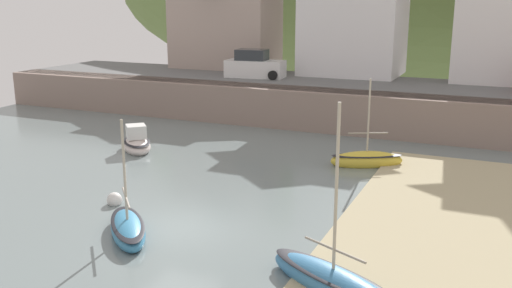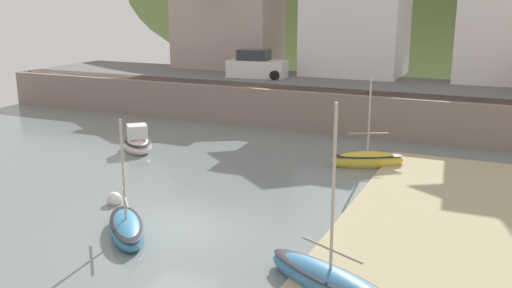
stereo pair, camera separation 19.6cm
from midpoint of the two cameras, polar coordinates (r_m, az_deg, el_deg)
name	(u,v)px [view 2 (the right image)]	position (r m, az deg, el deg)	size (l,w,h in m)	color
quay_seawall	(328,106)	(35.33, 7.36, 3.79)	(48.00, 9.40, 2.40)	gray
waterfront_building_left	(228,13)	(45.99, -2.75, 13.01)	(8.33, 4.87, 8.44)	#AA958A
waterfront_building_centre	(357,2)	(42.29, 10.23, 13.85)	(7.15, 5.99, 10.15)	white
motorboat_with_cabin	(367,160)	(27.60, 11.29, -1.58)	(3.54, 2.41, 4.41)	gold
sailboat_blue_trim	(127,228)	(19.84, -12.57, -8.20)	(3.18, 3.35, 4.17)	teal
sailboat_tall_mast	(330,282)	(16.01, 7.80, -13.54)	(4.51, 2.92, 5.44)	teal
dinghy_open_wooden	(138,143)	(30.57, -11.60, 0.09)	(2.95, 3.03, 1.56)	silver
parked_car_near_slipway	(256,66)	(40.21, 0.18, 7.84)	(4.24, 2.08, 1.95)	silver
mooring_buoy	(114,199)	(22.85, -13.80, -5.43)	(0.59, 0.59, 0.59)	silver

